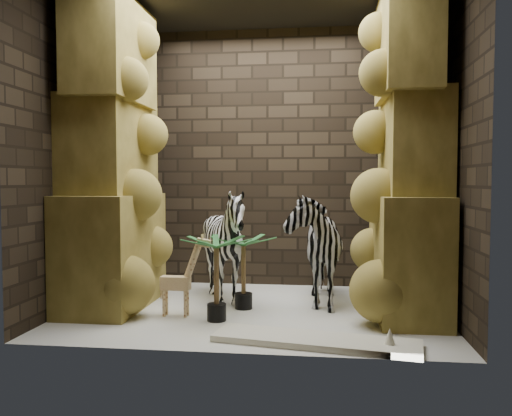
# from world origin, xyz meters

# --- Properties ---
(floor) EXTENTS (3.50, 3.50, 0.00)m
(floor) POSITION_xyz_m (0.00, 0.00, 0.00)
(floor) COLOR beige
(floor) RESTS_ON ground
(wall_back) EXTENTS (3.50, 0.00, 3.50)m
(wall_back) POSITION_xyz_m (0.00, 1.25, 1.50)
(wall_back) COLOR black
(wall_back) RESTS_ON ground
(wall_front) EXTENTS (3.50, 0.00, 3.50)m
(wall_front) POSITION_xyz_m (0.00, -1.25, 1.50)
(wall_front) COLOR black
(wall_front) RESTS_ON ground
(wall_left) EXTENTS (0.00, 3.00, 3.00)m
(wall_left) POSITION_xyz_m (-1.75, 0.00, 1.50)
(wall_left) COLOR black
(wall_left) RESTS_ON ground
(wall_right) EXTENTS (0.00, 3.00, 3.00)m
(wall_right) POSITION_xyz_m (1.75, 0.00, 1.50)
(wall_right) COLOR black
(wall_right) RESTS_ON ground
(rock_pillar_left) EXTENTS (0.68, 1.30, 3.00)m
(rock_pillar_left) POSITION_xyz_m (-1.40, 0.00, 1.50)
(rock_pillar_left) COLOR #B29C47
(rock_pillar_left) RESTS_ON floor
(rock_pillar_right) EXTENTS (0.58, 1.25, 3.00)m
(rock_pillar_right) POSITION_xyz_m (1.42, 0.00, 1.50)
(rock_pillar_right) COLOR #B29C47
(rock_pillar_right) RESTS_ON floor
(zebra_right) EXTENTS (0.68, 1.15, 1.31)m
(zebra_right) POSITION_xyz_m (0.54, 0.40, 0.66)
(zebra_right) COLOR white
(zebra_right) RESTS_ON floor
(zebra_left) EXTENTS (1.25, 1.39, 1.04)m
(zebra_left) POSITION_xyz_m (-0.33, 0.31, 0.52)
(zebra_left) COLOR white
(zebra_left) RESTS_ON floor
(giraffe_toy) EXTENTS (0.40, 0.14, 0.78)m
(giraffe_toy) POSITION_xyz_m (-0.68, -0.30, 0.39)
(giraffe_toy) COLOR #EEC98E
(giraffe_toy) RESTS_ON floor
(palm_front) EXTENTS (0.36, 0.36, 0.72)m
(palm_front) POSITION_xyz_m (-0.11, 0.05, 0.36)
(palm_front) COLOR #24551F
(palm_front) RESTS_ON floor
(palm_back) EXTENTS (0.36, 0.36, 0.76)m
(palm_back) POSITION_xyz_m (-0.28, -0.41, 0.38)
(palm_back) COLOR #24551F
(palm_back) RESTS_ON floor
(surfboard) EXTENTS (1.60, 0.65, 0.05)m
(surfboard) POSITION_xyz_m (0.59, -0.96, 0.03)
(surfboard) COLOR white
(surfboard) RESTS_ON floor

